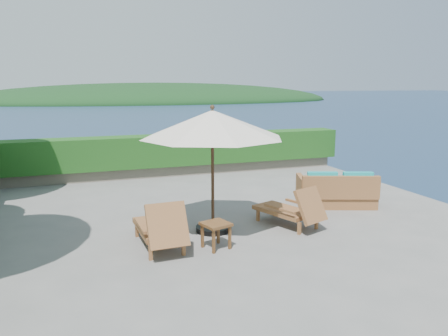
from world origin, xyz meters
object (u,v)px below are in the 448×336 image
object	(u,v)px
side_table	(216,227)
wicker_loveseat	(337,192)
lounge_right	(292,209)
lounge_left	(160,227)
patio_umbrella	(212,125)

from	to	relation	value
side_table	wicker_loveseat	size ratio (longest dim) A/B	0.28
lounge_right	side_table	xyz separation A→B (m)	(-1.93, -0.66, 0.02)
side_table	wicker_loveseat	distance (m)	4.13
lounge_left	side_table	world-z (taller)	lounge_left
side_table	lounge_right	bearing A→B (deg)	18.94
side_table	lounge_left	bearing A→B (deg)	160.97
side_table	wicker_loveseat	xyz separation A→B (m)	(3.76, 1.72, -0.05)
lounge_left	wicker_loveseat	xyz separation A→B (m)	(4.73, 1.39, -0.05)
lounge_left	wicker_loveseat	bearing A→B (deg)	14.00
side_table	patio_umbrella	bearing A→B (deg)	75.52
patio_umbrella	lounge_left	bearing A→B (deg)	-153.70
patio_umbrella	lounge_right	world-z (taller)	patio_umbrella
lounge_left	wicker_loveseat	world-z (taller)	lounge_left
patio_umbrella	lounge_left	distance (m)	2.25
lounge_right	wicker_loveseat	distance (m)	2.11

